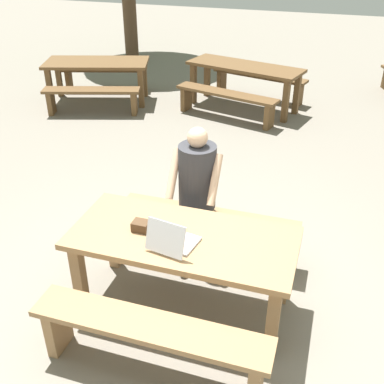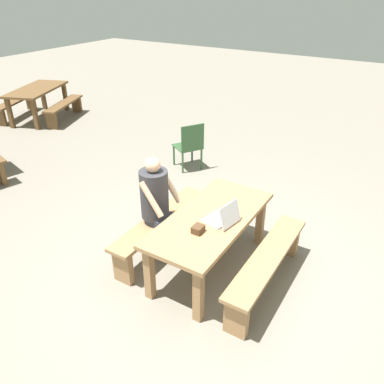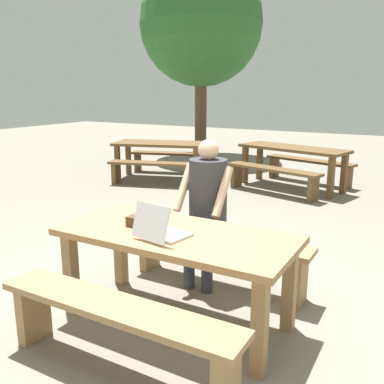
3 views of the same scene
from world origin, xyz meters
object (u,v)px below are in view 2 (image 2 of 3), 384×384
at_px(person_seated, 157,200).
at_px(picnic_table_mid, 37,93).
at_px(plastic_chair, 190,145).
at_px(small_pouch, 198,229).
at_px(laptop, 223,217).
at_px(picnic_table_front, 211,225).

relative_size(person_seated, picnic_table_mid, 0.69).
bearing_deg(person_seated, plastic_chair, 23.12).
bearing_deg(small_pouch, laptop, -23.32).
xyz_separation_m(laptop, small_pouch, (-0.31, 0.13, -0.02)).
bearing_deg(small_pouch, plastic_chair, 33.76).
height_order(picnic_table_front, laptop, laptop).
height_order(laptop, person_seated, person_seated).
bearing_deg(small_pouch, picnic_table_mid, 64.59).
xyz_separation_m(picnic_table_front, laptop, (-0.03, -0.16, 0.17)).
distance_m(small_pouch, plastic_chair, 3.07).
bearing_deg(picnic_table_front, picnic_table_mid, 66.99).
height_order(small_pouch, person_seated, person_seated).
distance_m(laptop, person_seated, 0.85).
bearing_deg(person_seated, small_pouch, -108.06).
bearing_deg(laptop, plastic_chair, -130.78).
height_order(small_pouch, plastic_chair, plastic_chair).
xyz_separation_m(laptop, plastic_chair, (2.23, 1.83, -0.32)).
height_order(person_seated, plastic_chair, person_seated).
relative_size(plastic_chair, picnic_table_mid, 0.46).
bearing_deg(plastic_chair, laptop, 70.84).
bearing_deg(small_pouch, person_seated, 71.94).
height_order(picnic_table_front, picnic_table_mid, picnic_table_mid).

